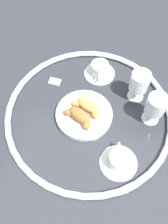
# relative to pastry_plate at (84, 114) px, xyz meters

# --- Properties ---
(ground_plane) EXTENTS (2.20, 2.20, 0.00)m
(ground_plane) POSITION_rel_pastry_plate_xyz_m (-0.02, -0.01, -0.01)
(ground_plane) COLOR #2D3038
(table_chrome_rim) EXTENTS (0.67, 0.67, 0.02)m
(table_chrome_rim) POSITION_rel_pastry_plate_xyz_m (-0.02, -0.01, -0.00)
(table_chrome_rim) COLOR silver
(table_chrome_rim) RESTS_ON ground_plane
(pastry_plate) EXTENTS (0.23, 0.23, 0.02)m
(pastry_plate) POSITION_rel_pastry_plate_xyz_m (0.00, 0.00, 0.00)
(pastry_plate) COLOR white
(pastry_plate) RESTS_ON ground_plane
(croissant_large) EXTENTS (0.13, 0.09, 0.04)m
(croissant_large) POSITION_rel_pastry_plate_xyz_m (-0.01, -0.02, 0.03)
(croissant_large) COLOR #D6994C
(croissant_large) RESTS_ON pastry_plate
(croissant_small) EXTENTS (0.12, 0.10, 0.04)m
(croissant_small) POSITION_rel_pastry_plate_xyz_m (0.01, 0.03, 0.03)
(croissant_small) COLOR #AD6B33
(croissant_small) RESTS_ON pastry_plate
(coffee_cup_near) EXTENTS (0.14, 0.14, 0.06)m
(coffee_cup_near) POSITION_rel_pastry_plate_xyz_m (-0.01, -0.23, 0.01)
(coffee_cup_near) COLOR white
(coffee_cup_near) RESTS_ON ground_plane
(coffee_cup_far) EXTENTS (0.14, 0.14, 0.06)m
(coffee_cup_far) POSITION_rel_pastry_plate_xyz_m (-0.17, 0.15, 0.01)
(coffee_cup_far) COLOR white
(coffee_cup_far) RESTS_ON ground_plane
(juice_glass_left) EXTENTS (0.08, 0.08, 0.14)m
(juice_glass_left) POSITION_rel_pastry_plate_xyz_m (-0.18, -0.15, 0.08)
(juice_glass_left) COLOR white
(juice_glass_left) RESTS_ON ground_plane
(juice_glass_right) EXTENTS (0.08, 0.08, 0.14)m
(juice_glass_right) POSITION_rel_pastry_plate_xyz_m (-0.26, -0.06, 0.08)
(juice_glass_right) COLOR white
(juice_glass_right) RESTS_ON ground_plane
(sugar_packet) EXTENTS (0.05, 0.04, 0.01)m
(sugar_packet) POSITION_rel_pastry_plate_xyz_m (0.17, -0.13, -0.01)
(sugar_packet) COLOR white
(sugar_packet) RESTS_ON ground_plane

